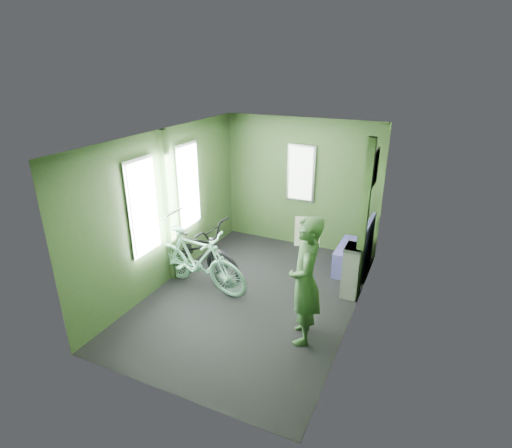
# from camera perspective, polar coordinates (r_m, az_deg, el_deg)

# --- Properties ---
(room) EXTENTS (4.00, 4.02, 2.31)m
(room) POSITION_cam_1_polar(r_m,az_deg,el_deg) (5.29, -0.64, 3.20)
(room) COLOR black
(room) RESTS_ON ground
(bicycle_black) EXTENTS (2.06, 1.25, 1.09)m
(bicycle_black) POSITION_cam_1_polar(r_m,az_deg,el_deg) (6.49, -8.76, -7.15)
(bicycle_black) COLOR black
(bicycle_black) RESTS_ON ground
(bicycle_mint) EXTENTS (1.73, 0.84, 1.06)m
(bicycle_mint) POSITION_cam_1_polar(r_m,az_deg,el_deg) (6.10, -8.08, -9.19)
(bicycle_mint) COLOR #7DC9A5
(bicycle_mint) RESTS_ON ground
(passenger) EXTENTS (0.54, 0.73, 1.60)m
(passenger) POSITION_cam_1_polar(r_m,az_deg,el_deg) (4.71, 7.04, -8.06)
(passenger) COLOR #2E4F2B
(passenger) RESTS_ON ground
(waste_box) EXTENTS (0.23, 0.32, 0.78)m
(waste_box) POSITION_cam_1_polar(r_m,az_deg,el_deg) (5.88, 13.55, -6.55)
(waste_box) COLOR slate
(waste_box) RESTS_ON ground
(bench_seat) EXTENTS (0.47, 0.85, 0.89)m
(bench_seat) POSITION_cam_1_polar(r_m,az_deg,el_deg) (6.62, 13.85, -4.39)
(bench_seat) COLOR navy
(bench_seat) RESTS_ON ground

